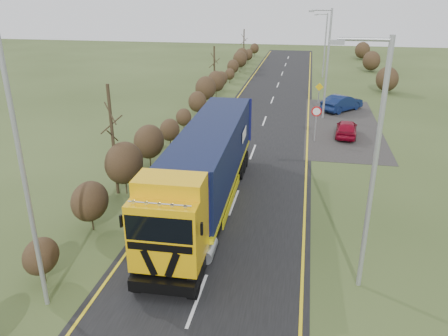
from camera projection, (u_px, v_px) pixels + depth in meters
name	position (u px, v px, depth m)	size (l,w,h in m)	color
ground	(219.00, 242.00, 19.40)	(160.00, 160.00, 0.00)	#32411C
road	(249.00, 162.00, 28.50)	(8.00, 120.00, 0.02)	black
layby	(342.00, 125.00, 36.50)	(6.00, 18.00, 0.02)	#292624
lane_markings	(248.00, 164.00, 28.22)	(7.52, 116.00, 0.01)	gold
hedgerow	(149.00, 144.00, 27.02)	(2.24, 102.04, 6.05)	#2F1F15
lorry	(207.00, 166.00, 21.48)	(2.96, 15.22, 4.23)	black
car_red_hatchback	(346.00, 129.00, 33.34)	(1.53, 3.80, 1.29)	maroon
car_blue_sedan	(342.00, 103.00, 40.56)	(1.59, 4.55, 1.50)	#0B173E
streetlight_near	(372.00, 161.00, 14.73)	(1.94, 0.18, 9.14)	#9B9DA0
streetlight_mid	(326.00, 60.00, 36.72)	(1.94, 0.18, 9.14)	#9B9DA0
streetlight_far	(325.00, 43.00, 55.32)	(1.70, 0.18, 7.92)	#9B9DA0
left_pole	(24.00, 179.00, 13.77)	(0.16, 0.16, 9.71)	#9B9DA0
speed_sign	(316.00, 117.00, 31.78)	(0.74, 0.10, 2.67)	#9B9DA0
warning_board	(319.00, 91.00, 43.01)	(0.79, 0.11, 2.08)	#9B9DA0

